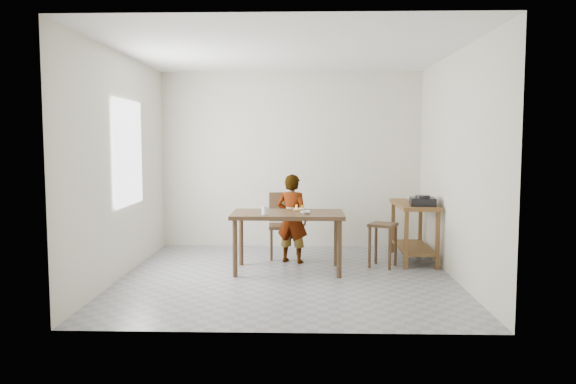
{
  "coord_description": "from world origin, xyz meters",
  "views": [
    {
      "loc": [
        0.2,
        -6.7,
        1.65
      ],
      "look_at": [
        0.0,
        0.4,
        1.0
      ],
      "focal_mm": 35.0,
      "sensor_mm": 36.0,
      "label": 1
    }
  ],
  "objects_px": {
    "prep_counter": "(414,232)",
    "stool": "(383,245)",
    "dining_table": "(288,242)",
    "dining_chair": "(285,226)",
    "child": "(292,218)"
  },
  "relations": [
    {
      "from": "dining_table",
      "to": "prep_counter",
      "type": "height_order",
      "value": "prep_counter"
    },
    {
      "from": "dining_table",
      "to": "dining_chair",
      "type": "relative_size",
      "value": 1.53
    },
    {
      "from": "dining_table",
      "to": "dining_chair",
      "type": "distance_m",
      "value": 0.82
    },
    {
      "from": "dining_chair",
      "to": "child",
      "type": "bearing_deg",
      "value": -72.45
    },
    {
      "from": "dining_table",
      "to": "child",
      "type": "height_order",
      "value": "child"
    },
    {
      "from": "dining_table",
      "to": "prep_counter",
      "type": "bearing_deg",
      "value": 22.15
    },
    {
      "from": "stool",
      "to": "dining_chair",
      "type": "bearing_deg",
      "value": 157.71
    },
    {
      "from": "prep_counter",
      "to": "dining_chair",
      "type": "bearing_deg",
      "value": 176.26
    },
    {
      "from": "prep_counter",
      "to": "stool",
      "type": "relative_size",
      "value": 2.08
    },
    {
      "from": "prep_counter",
      "to": "child",
      "type": "distance_m",
      "value": 1.7
    },
    {
      "from": "dining_table",
      "to": "prep_counter",
      "type": "xyz_separation_m",
      "value": [
        1.72,
        0.7,
        0.03
      ]
    },
    {
      "from": "prep_counter",
      "to": "child",
      "type": "relative_size",
      "value": 1.0
    },
    {
      "from": "dining_chair",
      "to": "stool",
      "type": "relative_size",
      "value": 1.58
    },
    {
      "from": "child",
      "to": "dining_chair",
      "type": "xyz_separation_m",
      "value": [
        -0.11,
        0.3,
        -0.15
      ]
    },
    {
      "from": "dining_chair",
      "to": "stool",
      "type": "distance_m",
      "value": 1.42
    }
  ]
}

